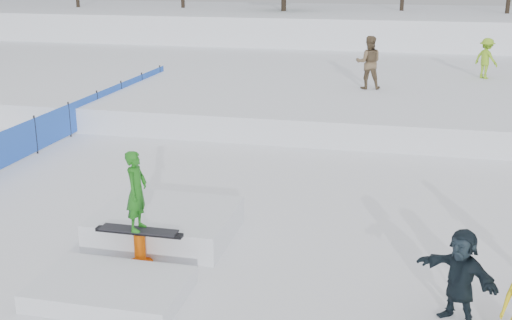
% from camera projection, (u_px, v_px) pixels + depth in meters
% --- Properties ---
extents(ground, '(120.00, 120.00, 0.00)m').
position_uv_depth(ground, '(207.00, 242.00, 12.36)').
color(ground, white).
extents(snow_berm, '(60.00, 14.00, 2.40)m').
position_uv_depth(snow_berm, '(351.00, 30.00, 39.94)').
color(snow_berm, white).
rests_on(snow_berm, ground).
extents(snow_midrise, '(50.00, 18.00, 0.80)m').
position_uv_depth(snow_midrise, '(320.00, 81.00, 27.14)').
color(snow_midrise, white).
rests_on(snow_midrise, ground).
extents(safety_fence, '(0.05, 16.00, 1.10)m').
position_uv_depth(safety_fence, '(69.00, 119.00, 19.77)').
color(safety_fence, blue).
rests_on(safety_fence, ground).
extents(walker_olive, '(1.01, 0.83, 1.90)m').
position_uv_depth(walker_olive, '(369.00, 62.00, 23.04)').
color(walker_olive, brown).
rests_on(walker_olive, snow_midrise).
extents(walker_ygreen, '(1.14, 1.14, 1.58)m').
position_uv_depth(walker_ygreen, '(486.00, 58.00, 25.18)').
color(walker_ygreen, '#87BE23').
rests_on(walker_ygreen, snow_midrise).
extents(spectator_dark, '(1.34, 1.19, 1.48)m').
position_uv_depth(spectator_dark, '(460.00, 276.00, 9.44)').
color(spectator_dark, black).
rests_on(spectator_dark, ground).
extents(jib_rail_feature, '(2.60, 4.40, 2.11)m').
position_uv_depth(jib_rail_feature, '(152.00, 236.00, 11.88)').
color(jib_rail_feature, white).
rests_on(jib_rail_feature, ground).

